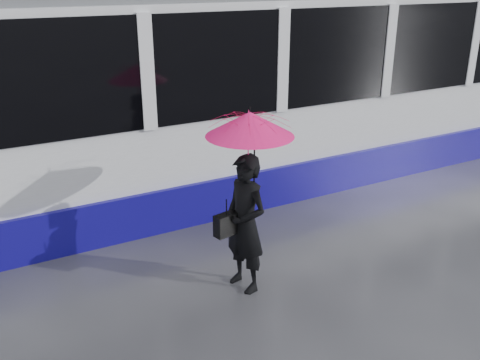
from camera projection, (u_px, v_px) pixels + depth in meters
ground at (277, 253)px, 6.86m from camera, size 90.00×90.00×0.00m
rails at (195, 188)px, 8.89m from camera, size 34.00×1.51×0.02m
tram at (153, 96)px, 8.01m from camera, size 26.00×2.56×3.35m
woman at (245, 224)px, 5.85m from camera, size 0.49×0.64×1.58m
umbrella at (250, 141)px, 5.53m from camera, size 1.10×1.10×1.07m
handbag at (227, 224)px, 5.75m from camera, size 0.30×0.18×0.42m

